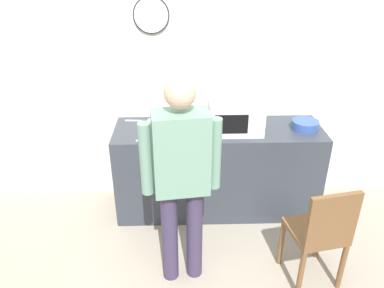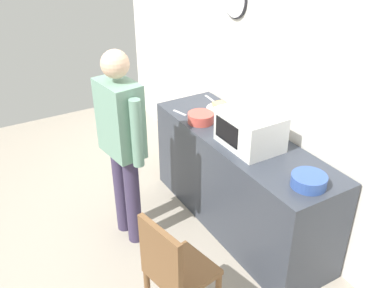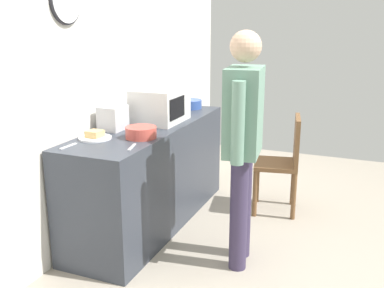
# 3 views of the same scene
# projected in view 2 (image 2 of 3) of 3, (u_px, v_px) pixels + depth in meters

# --- Properties ---
(ground_plane) EXTENTS (6.00, 6.00, 0.00)m
(ground_plane) POSITION_uv_depth(u_px,v_px,m) (107.00, 250.00, 3.76)
(ground_plane) COLOR #9E9384
(back_wall) EXTENTS (5.40, 0.13, 2.60)m
(back_wall) POSITION_uv_depth(u_px,v_px,m) (261.00, 78.00, 3.83)
(back_wall) COLOR silver
(back_wall) RESTS_ON ground_plane
(kitchen_counter) EXTENTS (2.03, 0.62, 0.92)m
(kitchen_counter) POSITION_uv_depth(u_px,v_px,m) (239.00, 181.00, 3.88)
(kitchen_counter) COLOR #333842
(kitchen_counter) RESTS_ON ground_plane
(microwave) EXTENTS (0.50, 0.39, 0.30)m
(microwave) POSITION_uv_depth(u_px,v_px,m) (250.00, 129.00, 3.46)
(microwave) COLOR silver
(microwave) RESTS_ON kitchen_counter
(sandwich_plate) EXTENTS (0.25, 0.25, 0.07)m
(sandwich_plate) POSITION_uv_depth(u_px,v_px,m) (219.00, 107.00, 4.16)
(sandwich_plate) COLOR white
(sandwich_plate) RESTS_ON kitchen_counter
(salad_bowl) EXTENTS (0.26, 0.26, 0.09)m
(salad_bowl) POSITION_uv_depth(u_px,v_px,m) (309.00, 181.00, 3.00)
(salad_bowl) COLOR #33519E
(salad_bowl) RESTS_ON kitchen_counter
(cereal_bowl) EXTENTS (0.24, 0.24, 0.09)m
(cereal_bowl) POSITION_uv_depth(u_px,v_px,m) (201.00, 118.00, 3.89)
(cereal_bowl) COLOR #C64C42
(cereal_bowl) RESTS_ON kitchen_counter
(toaster) EXTENTS (0.22, 0.18, 0.20)m
(toaster) POSITION_uv_depth(u_px,v_px,m) (241.00, 110.00, 3.90)
(toaster) COLOR silver
(toaster) RESTS_ON kitchen_counter
(fork_utensil) EXTENTS (0.17, 0.06, 0.01)m
(fork_utensil) POSITION_uv_depth(u_px,v_px,m) (180.00, 113.00, 4.08)
(fork_utensil) COLOR silver
(fork_utensil) RESTS_ON kitchen_counter
(spoon_utensil) EXTENTS (0.17, 0.03, 0.01)m
(spoon_utensil) POSITION_uv_depth(u_px,v_px,m) (209.00, 98.00, 4.39)
(spoon_utensil) COLOR silver
(spoon_utensil) RESTS_ON kitchen_counter
(person_standing) EXTENTS (0.59, 0.29, 1.74)m
(person_standing) POSITION_uv_depth(u_px,v_px,m) (122.00, 136.00, 3.46)
(person_standing) COLOR #39304D
(person_standing) RESTS_ON ground_plane
(wooden_chair) EXTENTS (0.47, 0.47, 0.94)m
(wooden_chair) POSITION_uv_depth(u_px,v_px,m) (174.00, 270.00, 2.85)
(wooden_chair) COLOR brown
(wooden_chair) RESTS_ON ground_plane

